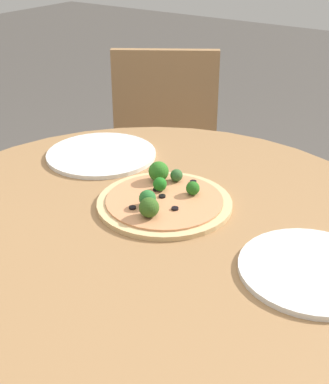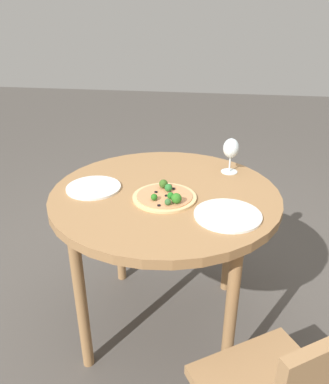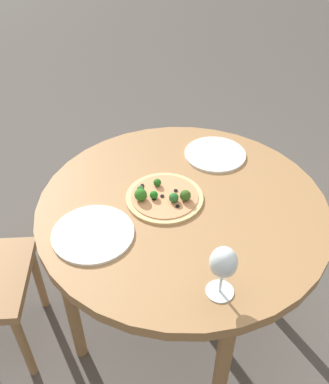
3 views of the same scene
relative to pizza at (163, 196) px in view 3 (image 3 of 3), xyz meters
name	(u,v)px [view 3 (image 3 of 3)]	position (x,y,z in m)	size (l,w,h in m)	color
ground_plane	(178,327)	(-0.07, -0.01, -0.78)	(12.00, 12.00, 0.00)	#4C4742
dining_table	(182,220)	(-0.07, -0.01, -0.09)	(1.01, 1.01, 0.77)	olive
pizza	(163,196)	(0.00, 0.00, 0.00)	(0.27, 0.27, 0.06)	tan
wine_glass	(223,264)	(-0.33, 0.27, 0.11)	(0.08, 0.08, 0.17)	silver
plate_near	(215,154)	(-0.05, -0.33, -0.01)	(0.24, 0.24, 0.01)	silver
plate_far	(93,234)	(0.11, 0.26, -0.01)	(0.26, 0.26, 0.01)	silver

